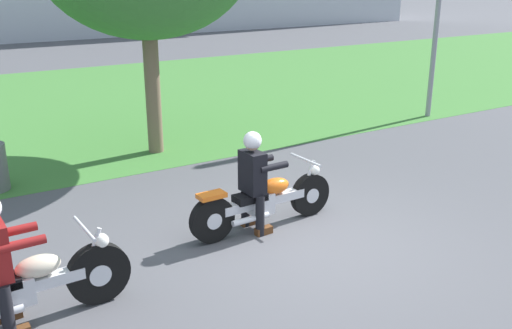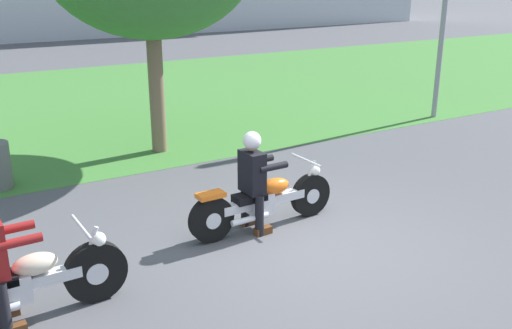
{
  "view_description": "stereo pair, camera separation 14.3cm",
  "coord_description": "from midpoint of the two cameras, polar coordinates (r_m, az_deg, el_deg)",
  "views": [
    {
      "loc": [
        -4.12,
        -5.27,
        3.33
      ],
      "look_at": [
        -0.3,
        0.98,
        0.85
      ],
      "focal_mm": 40.19,
      "sensor_mm": 36.0,
      "label": 1
    },
    {
      "loc": [
        -4.0,
        -5.34,
        3.33
      ],
      "look_at": [
        -0.3,
        0.98,
        0.85
      ],
      "focal_mm": 40.19,
      "sensor_mm": 36.0,
      "label": 2
    }
  ],
  "objects": [
    {
      "name": "ground",
      "position": [
        7.47,
        5.4,
        -7.89
      ],
      "size": [
        120.0,
        120.0,
        0.0
      ],
      "primitive_type": "plane",
      "color": "#4C4C51"
    },
    {
      "name": "motorcycle_lead",
      "position": [
        7.75,
        0.3,
        -3.69
      ],
      "size": [
        2.21,
        0.66,
        0.86
      ],
      "rotation": [
        0.0,
        0.0,
        0.03
      ],
      "color": "black",
      "rests_on": "ground"
    },
    {
      "name": "grass_verge",
      "position": [
        15.93,
        -16.05,
        5.93
      ],
      "size": [
        60.0,
        12.0,
        0.01
      ],
      "primitive_type": "cube",
      "color": "#3D7533",
      "rests_on": "ground"
    },
    {
      "name": "motorcycle_follow",
      "position": [
        6.16,
        -22.88,
        -11.3
      ],
      "size": [
        2.19,
        0.66,
        0.89
      ],
      "rotation": [
        0.0,
        0.0,
        0.03
      ],
      "color": "black",
      "rests_on": "ground"
    },
    {
      "name": "rider_lead",
      "position": [
        7.51,
        -0.78,
        -0.95
      ],
      "size": [
        0.56,
        0.48,
        1.39
      ],
      "rotation": [
        0.0,
        0.0,
        0.03
      ],
      "color": "black",
      "rests_on": "ground"
    }
  ]
}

